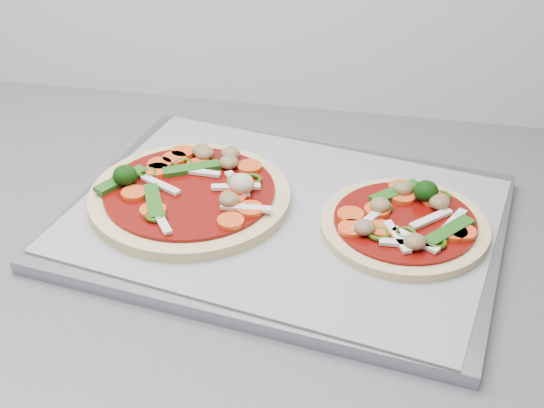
# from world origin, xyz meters

# --- Properties ---
(countertop) EXTENTS (3.60, 0.60, 0.04)m
(countertop) POSITION_xyz_m (0.00, 1.30, 0.88)
(countertop) COLOR slate
(countertop) RESTS_ON base_cabinet
(baking_tray) EXTENTS (0.45, 0.36, 0.01)m
(baking_tray) POSITION_xyz_m (0.11, 1.34, 0.91)
(baking_tray) COLOR gray
(baking_tray) RESTS_ON countertop
(parchment) EXTENTS (0.44, 0.35, 0.00)m
(parchment) POSITION_xyz_m (0.11, 1.34, 0.91)
(parchment) COLOR #99999E
(parchment) RESTS_ON baking_tray
(pizza_left) EXTENTS (0.24, 0.24, 0.03)m
(pizza_left) POSITION_xyz_m (0.01, 1.34, 0.92)
(pizza_left) COLOR #D0BE81
(pizza_left) RESTS_ON parchment
(pizza_right) EXTENTS (0.19, 0.19, 0.03)m
(pizza_right) POSITION_xyz_m (0.22, 1.34, 0.92)
(pizza_right) COLOR #D0BE81
(pizza_right) RESTS_ON parchment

